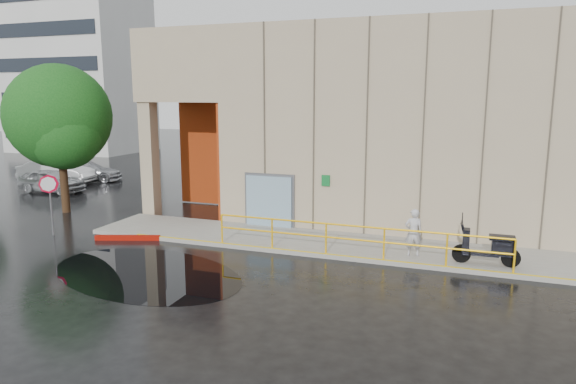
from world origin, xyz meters
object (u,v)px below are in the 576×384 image
stop_sign (49,191)px  tree_near (60,121)px  red_curb (128,238)px  scooter (488,237)px  car_c (87,171)px  person (413,232)px  car_b (56,171)px  car_a (52,181)px

stop_sign → tree_near: size_ratio=0.35×
red_curb → tree_near: tree_near is taller
scooter → stop_sign: (-15.54, -1.36, 0.70)m
car_c → tree_near: size_ratio=0.64×
scooter → person: bearing=174.6°
person → red_curb: 10.29m
car_b → car_c: bearing=-40.3°
red_curb → car_a: size_ratio=0.63×
car_c → tree_near: 9.96m
car_a → car_c: car_a is taller
stop_sign → red_curb: bearing=-17.5°
person → car_c: 23.01m
person → red_curb: bearing=-9.2°
stop_sign → tree_near: (-2.32, 3.30, 2.45)m
scooter → red_curb: 12.50m
scooter → car_a: scooter is taller
scooter → red_curb: size_ratio=0.83×
car_c → person: bearing=-133.4°
scooter → car_a: 23.11m
car_b → scooter: bearing=-114.1°
stop_sign → red_curb: size_ratio=0.98×
person → stop_sign: bearing=-9.0°
car_a → car_b: size_ratio=0.83×
person → scooter: person is taller
scooter → car_b: 25.57m
stop_sign → scooter: bearing=-19.9°
scooter → red_curb: (-12.43, -0.95, -0.94)m
person → car_a: size_ratio=0.41×
scooter → stop_sign: bearing=-175.7°
car_a → car_c: size_ratio=0.89×
scooter → car_b: bearing=160.9°
tree_near → scooter: bearing=-6.2°
person → tree_near: bearing=-22.0°
stop_sign → car_c: bearing=100.5°
car_b → car_c: size_ratio=1.07×
stop_sign → car_b: stop_sign is taller
person → car_a: person is taller
scooter → tree_near: bearing=173.1°
person → scooter: size_ratio=0.78×
red_curb → tree_near: (-5.44, 2.90, 4.10)m
tree_near → stop_sign: bearing=-54.8°
red_curb → car_c: size_ratio=0.56×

